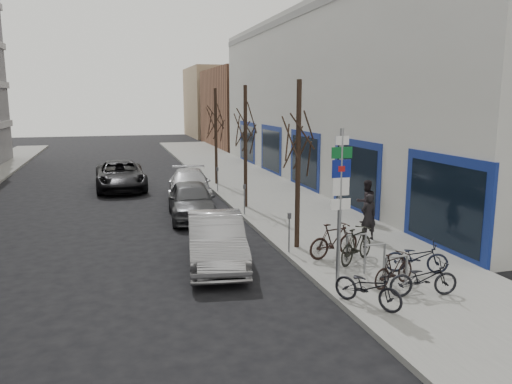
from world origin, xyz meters
TOP-DOWN VIEW (x-y plane):
  - ground at (0.00, 0.00)m, footprint 120.00×120.00m
  - sidewalk_east at (4.50, 10.00)m, footprint 5.00×70.00m
  - commercial_building at (17.00, 16.00)m, footprint 20.00×32.00m
  - brick_building_far at (13.00, 40.00)m, footprint 12.00×14.00m
  - tan_building_far at (13.50, 55.00)m, footprint 13.00×12.00m
  - highway_sign_pole at (2.40, -0.01)m, footprint 0.55×0.10m
  - bike_rack at (3.80, 0.60)m, footprint 0.66×2.26m
  - tree_near at (2.60, 3.50)m, footprint 1.80×1.80m
  - tree_mid at (2.60, 10.00)m, footprint 1.80×1.80m
  - tree_far at (2.60, 16.50)m, footprint 1.80×1.80m
  - meter_front at (2.15, 3.00)m, footprint 0.10×0.08m
  - meter_mid at (2.15, 8.50)m, footprint 0.10×0.08m
  - meter_back at (2.15, 14.00)m, footprint 0.10×0.08m
  - bike_near_left at (2.51, -1.40)m, footprint 1.39×1.75m
  - bike_near_right at (3.76, -0.46)m, footprint 1.57×0.95m
  - bike_mid_curb at (4.91, 0.27)m, footprint 1.77×1.17m
  - bike_mid_inner at (3.72, 1.53)m, footprint 1.79×1.46m
  - bike_far_curb at (4.10, -1.23)m, footprint 1.78×0.79m
  - bike_far_inner at (3.29, 2.14)m, footprint 1.89×0.92m
  - parked_car_front at (-0.20, 2.93)m, footprint 2.21×4.79m
  - parked_car_mid at (0.01, 9.04)m, footprint 2.10×4.62m
  - parked_car_back at (0.54, 13.05)m, footprint 2.64×5.21m
  - lane_car at (-2.69, 16.88)m, footprint 2.73×5.68m
  - pedestrian_near at (5.24, 3.63)m, footprint 0.60×0.41m
  - pedestrian_far at (6.34, 5.84)m, footprint 0.63×0.43m

SIDE VIEW (x-z plane):
  - ground at x=0.00m, z-range 0.00..0.00m
  - sidewalk_east at x=4.50m, z-range 0.00..0.15m
  - bike_near_right at x=3.76m, z-range 0.15..1.07m
  - bike_rack at x=3.80m, z-range 0.24..1.07m
  - bike_mid_curb at x=4.91m, z-range 0.15..1.19m
  - bike_far_curb at x=4.10m, z-range 0.15..1.20m
  - bike_near_left at x=2.51m, z-range 0.15..1.21m
  - bike_mid_inner at x=3.72m, z-range 0.15..1.24m
  - bike_far_inner at x=3.29m, z-range 0.15..1.25m
  - parked_car_back at x=0.54m, z-range 0.00..1.45m
  - parked_car_front at x=-0.20m, z-range 0.00..1.52m
  - parked_car_mid at x=0.01m, z-range 0.00..1.54m
  - lane_car at x=-2.69m, z-range 0.00..1.56m
  - meter_front at x=2.15m, z-range 0.28..1.55m
  - meter_mid at x=2.15m, z-range 0.28..1.55m
  - meter_back at x=2.15m, z-range 0.28..1.55m
  - pedestrian_near at x=5.24m, z-range 0.15..1.74m
  - pedestrian_far at x=6.34m, z-range 0.15..1.85m
  - highway_sign_pole at x=2.40m, z-range 0.36..4.56m
  - brick_building_far at x=13.00m, z-range 0.00..8.00m
  - tree_near at x=2.60m, z-range 1.35..6.85m
  - tree_mid at x=2.60m, z-range 1.35..6.85m
  - tree_far at x=2.60m, z-range 1.35..6.85m
  - tan_building_far at x=13.50m, z-range 0.00..9.00m
  - commercial_building at x=17.00m, z-range 0.00..10.00m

